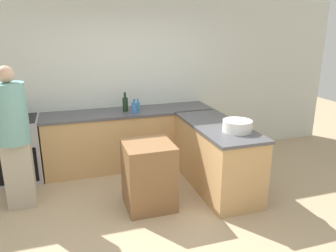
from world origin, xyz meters
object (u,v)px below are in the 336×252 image
island_table (149,175)px  dish_soap_bottle (138,106)px  person_by_range (14,134)px  mixing_bowl (237,126)px  water_bottle_blue (134,108)px  range_oven (18,149)px  wine_bottle_dark (125,104)px

island_table → dish_soap_bottle: dish_soap_bottle is taller
dish_soap_bottle → person_by_range: (-1.74, -0.87, -0.03)m
mixing_bowl → water_bottle_blue: water_bottle_blue is taller
mixing_bowl → person_by_range: 2.78m
mixing_bowl → person_by_range: bearing=167.2°
water_bottle_blue → person_by_range: bearing=-157.0°
island_table → water_bottle_blue: water_bottle_blue is taller
water_bottle_blue → person_by_range: 1.79m
water_bottle_blue → person_by_range: size_ratio=0.12×
island_table → dish_soap_bottle: 1.49m
mixing_bowl → water_bottle_blue: size_ratio=1.69×
island_table → mixing_bowl: (1.15, -0.12, 0.58)m
range_oven → wine_bottle_dark: size_ratio=3.11×
person_by_range → dish_soap_bottle: bearing=26.4°
water_bottle_blue → dish_soap_bottle: water_bottle_blue is taller
mixing_bowl → wine_bottle_dark: 1.89m
range_oven → wine_bottle_dark: 1.75m
mixing_bowl → person_by_range: person_by_range is taller
person_by_range → wine_bottle_dark: bearing=29.2°
dish_soap_bottle → wine_bottle_dark: wine_bottle_dark is taller
range_oven → dish_soap_bottle: dish_soap_bottle is taller
dish_soap_bottle → wine_bottle_dark: 0.21m
dish_soap_bottle → wine_bottle_dark: (-0.21, -0.01, 0.05)m
dish_soap_bottle → wine_bottle_dark: size_ratio=0.62×
island_table → water_bottle_blue: size_ratio=3.80×
water_bottle_blue → wine_bottle_dark: 0.20m
range_oven → person_by_range: size_ratio=0.52×
range_oven → island_table: size_ratio=1.11×
island_table → wine_bottle_dark: 1.49m
mixing_bowl → water_bottle_blue: (-1.07, 1.31, 0.01)m
wine_bottle_dark → person_by_range: 1.76m
wine_bottle_dark → dish_soap_bottle: bearing=1.8°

